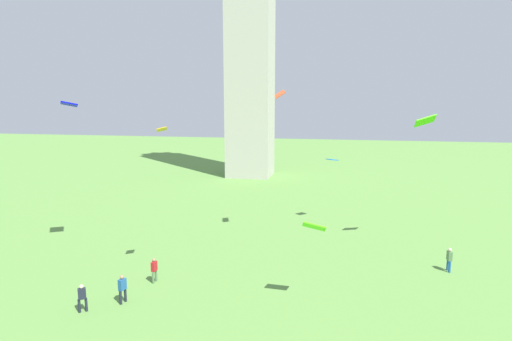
{
  "coord_description": "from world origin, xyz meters",
  "views": [
    {
      "loc": [
        4.02,
        -7.06,
        11.57
      ],
      "look_at": [
        -0.68,
        16.23,
        7.54
      ],
      "focal_mm": 28.75,
      "sensor_mm": 36.0,
      "label": 1
    }
  ],
  "objects_px": {
    "person_2": "(154,269)",
    "person_0": "(122,287)",
    "kite_flying_1": "(162,129)",
    "kite_flying_4": "(280,94)",
    "kite_flying_3": "(314,226)",
    "kite_flying_5": "(332,160)",
    "kite_flying_2": "(425,121)",
    "person_1": "(82,296)",
    "kite_flying_0": "(69,104)",
    "person_3": "(449,258)"
  },
  "relations": [
    {
      "from": "person_0",
      "to": "kite_flying_2",
      "type": "xyz_separation_m",
      "value": [
        18.33,
        12.73,
        9.14
      ]
    },
    {
      "from": "person_0",
      "to": "kite_flying_5",
      "type": "bearing_deg",
      "value": -16.75
    },
    {
      "from": "kite_flying_1",
      "to": "kite_flying_3",
      "type": "bearing_deg",
      "value": 57.96
    },
    {
      "from": "person_0",
      "to": "person_1",
      "type": "xyz_separation_m",
      "value": [
        -1.67,
        -1.38,
        -0.06
      ]
    },
    {
      "from": "person_2",
      "to": "person_0",
      "type": "bearing_deg",
      "value": -6.19
    },
    {
      "from": "person_2",
      "to": "person_3",
      "type": "bearing_deg",
      "value": 111.64
    },
    {
      "from": "person_0",
      "to": "person_1",
      "type": "bearing_deg",
      "value": 144.48
    },
    {
      "from": "kite_flying_4",
      "to": "kite_flying_3",
      "type": "bearing_deg",
      "value": 4.37
    },
    {
      "from": "kite_flying_0",
      "to": "kite_flying_4",
      "type": "xyz_separation_m",
      "value": [
        14.69,
        5.69,
        0.77
      ]
    },
    {
      "from": "person_1",
      "to": "kite_flying_5",
      "type": "relative_size",
      "value": 1.29
    },
    {
      "from": "kite_flying_0",
      "to": "person_0",
      "type": "bearing_deg",
      "value": 10.39
    },
    {
      "from": "person_0",
      "to": "person_2",
      "type": "xyz_separation_m",
      "value": [
        0.59,
        2.92,
        -0.04
      ]
    },
    {
      "from": "person_0",
      "to": "kite_flying_1",
      "type": "relative_size",
      "value": 1.58
    },
    {
      "from": "person_2",
      "to": "kite_flying_3",
      "type": "height_order",
      "value": "kite_flying_3"
    },
    {
      "from": "kite_flying_1",
      "to": "kite_flying_3",
      "type": "xyz_separation_m",
      "value": [
        9.56,
        -1.65,
        -5.13
      ]
    },
    {
      "from": "kite_flying_3",
      "to": "kite_flying_4",
      "type": "bearing_deg",
      "value": -72.87
    },
    {
      "from": "person_2",
      "to": "kite_flying_0",
      "type": "bearing_deg",
      "value": -110.08
    },
    {
      "from": "person_0",
      "to": "person_1",
      "type": "height_order",
      "value": "person_0"
    },
    {
      "from": "kite_flying_0",
      "to": "kite_flying_3",
      "type": "xyz_separation_m",
      "value": [
        18.19,
        -4.9,
        -6.64
      ]
    },
    {
      "from": "person_1",
      "to": "person_2",
      "type": "bearing_deg",
      "value": -153.8
    },
    {
      "from": "kite_flying_1",
      "to": "kite_flying_4",
      "type": "xyz_separation_m",
      "value": [
        6.07,
        8.93,
        2.27
      ]
    },
    {
      "from": "kite_flying_4",
      "to": "kite_flying_5",
      "type": "distance_m",
      "value": 9.59
    },
    {
      "from": "kite_flying_5",
      "to": "kite_flying_2",
      "type": "bearing_deg",
      "value": -92.66
    },
    {
      "from": "kite_flying_0",
      "to": "kite_flying_4",
      "type": "distance_m",
      "value": 15.77
    },
    {
      "from": "person_3",
      "to": "kite_flying_2",
      "type": "relative_size",
      "value": 1.15
    },
    {
      "from": "kite_flying_2",
      "to": "kite_flying_5",
      "type": "distance_m",
      "value": 9.9
    },
    {
      "from": "kite_flying_1",
      "to": "kite_flying_5",
      "type": "height_order",
      "value": "kite_flying_1"
    },
    {
      "from": "person_2",
      "to": "kite_flying_3",
      "type": "xyz_separation_m",
      "value": [
        10.21,
        -1.11,
        3.8
      ]
    },
    {
      "from": "person_1",
      "to": "kite_flying_0",
      "type": "relative_size",
      "value": 0.81
    },
    {
      "from": "person_0",
      "to": "person_2",
      "type": "distance_m",
      "value": 2.98
    },
    {
      "from": "person_1",
      "to": "kite_flying_0",
      "type": "height_order",
      "value": "kite_flying_0"
    },
    {
      "from": "person_0",
      "to": "kite_flying_3",
      "type": "relative_size",
      "value": 1.23
    },
    {
      "from": "person_0",
      "to": "kite_flying_1",
      "type": "height_order",
      "value": "kite_flying_1"
    },
    {
      "from": "kite_flying_0",
      "to": "kite_flying_4",
      "type": "relative_size",
      "value": 1.52
    },
    {
      "from": "kite_flying_1",
      "to": "person_1",
      "type": "bearing_deg",
      "value": -53.21
    },
    {
      "from": "kite_flying_2",
      "to": "person_2",
      "type": "bearing_deg",
      "value": -161.83
    },
    {
      "from": "kite_flying_1",
      "to": "kite_flying_2",
      "type": "xyz_separation_m",
      "value": [
        17.09,
        9.26,
        0.25
      ]
    },
    {
      "from": "kite_flying_1",
      "to": "kite_flying_2",
      "type": "height_order",
      "value": "kite_flying_2"
    },
    {
      "from": "kite_flying_3",
      "to": "kite_flying_4",
      "type": "height_order",
      "value": "kite_flying_4"
    },
    {
      "from": "person_2",
      "to": "kite_flying_4",
      "type": "xyz_separation_m",
      "value": [
        6.71,
        9.47,
        11.21
      ]
    },
    {
      "from": "kite_flying_1",
      "to": "kite_flying_3",
      "type": "distance_m",
      "value": 10.97
    },
    {
      "from": "kite_flying_0",
      "to": "kite_flying_5",
      "type": "bearing_deg",
      "value": 84.97
    },
    {
      "from": "kite_flying_4",
      "to": "kite_flying_5",
      "type": "relative_size",
      "value": 1.04
    },
    {
      "from": "person_3",
      "to": "kite_flying_5",
      "type": "height_order",
      "value": "kite_flying_5"
    },
    {
      "from": "kite_flying_1",
      "to": "person_3",
      "type": "bearing_deg",
      "value": 83.08
    },
    {
      "from": "person_3",
      "to": "kite_flying_3",
      "type": "bearing_deg",
      "value": -59.94
    },
    {
      "from": "person_3",
      "to": "kite_flying_1",
      "type": "height_order",
      "value": "kite_flying_1"
    },
    {
      "from": "person_2",
      "to": "person_1",
      "type": "bearing_deg",
      "value": -22.41
    },
    {
      "from": "person_0",
      "to": "kite_flying_4",
      "type": "distance_m",
      "value": 18.21
    },
    {
      "from": "kite_flying_5",
      "to": "person_1",
      "type": "bearing_deg",
      "value": -175.31
    }
  ]
}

